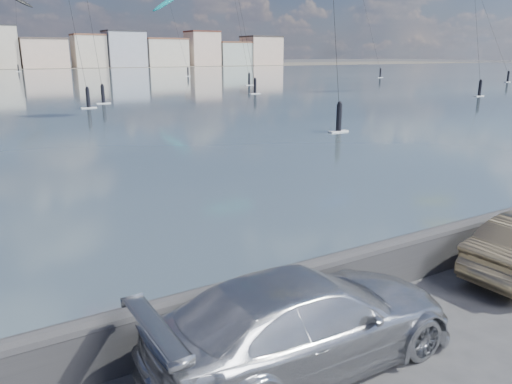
# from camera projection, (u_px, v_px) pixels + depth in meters

# --- Properties ---
(seawall) EXTENTS (400.00, 0.36, 1.08)m
(seawall) POSITION_uv_depth(u_px,v_px,m) (246.00, 302.00, 9.05)
(seawall) COLOR #28282B
(seawall) RESTS_ON ground
(car_silver) EXTENTS (5.43, 2.22, 1.57)m
(car_silver) POSITION_uv_depth(u_px,v_px,m) (305.00, 320.00, 8.04)
(car_silver) COLOR #B8BCC1
(car_silver) RESTS_ON ground
(kitesurfer_0) EXTENTS (8.34, 14.48, 19.80)m
(kitesurfer_0) POSITION_uv_depth(u_px,v_px,m) (169.00, 2.00, 116.31)
(kitesurfer_0) COLOR #19BFBF
(kitesurfer_0) RESTS_ON ground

